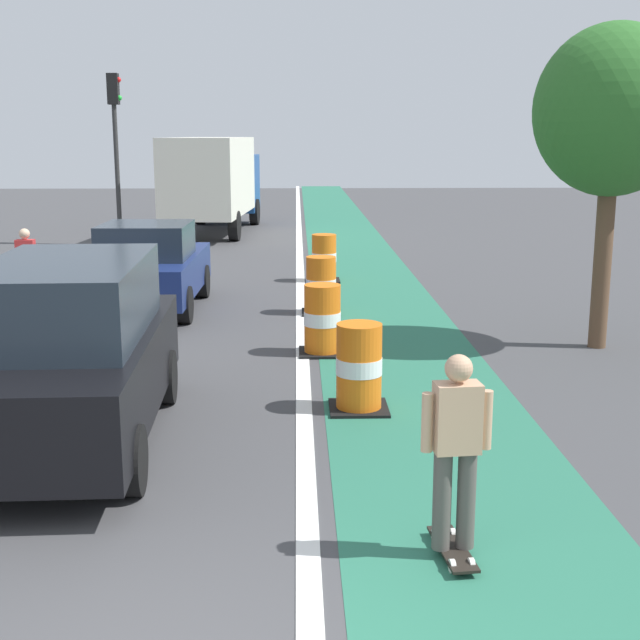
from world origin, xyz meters
TOP-DOWN VIEW (x-y plane):
  - bike_lane_strip at (2.40, 12.00)m, footprint 2.50×80.00m
  - lane_divider_stripe at (0.90, 12.00)m, footprint 0.20×80.00m
  - skateboarder_on_lane at (2.07, 1.84)m, footprint 0.57×0.82m
  - parked_suv_nearest at (-1.64, 4.54)m, footprint 2.04×4.66m
  - parked_sedan_second at (-2.02, 11.92)m, footprint 1.99×4.14m
  - traffic_barrel_front at (1.58, 5.64)m, footprint 0.73×0.73m
  - traffic_barrel_mid at (1.21, 8.43)m, footprint 0.73×0.73m
  - traffic_barrel_back at (1.28, 11.50)m, footprint 0.73×0.73m
  - traffic_barrel_far at (1.45, 15.15)m, footprint 0.73×0.73m
  - delivery_truck_down_block at (-2.00, 25.22)m, footprint 2.87×7.76m
  - traffic_light_corner at (-4.59, 21.99)m, footprint 0.41×0.32m
  - pedestrian_crossing at (-4.30, 11.75)m, footprint 0.34×0.20m
  - street_tree_sidewalk at (5.63, 8.75)m, footprint 2.40×2.40m

SIDE VIEW (x-z plane):
  - bike_lane_strip at x=2.40m, z-range 0.00..0.01m
  - lane_divider_stripe at x=0.90m, z-range 0.00..0.01m
  - traffic_barrel_front at x=1.58m, z-range -0.01..1.08m
  - traffic_barrel_mid at x=1.21m, z-range -0.01..1.08m
  - traffic_barrel_back at x=1.28m, z-range -0.01..1.08m
  - traffic_barrel_far at x=1.45m, z-range -0.01..1.08m
  - parked_sedan_second at x=-2.02m, z-range -0.02..1.68m
  - pedestrian_crossing at x=-4.30m, z-range 0.06..1.67m
  - skateboarder_on_lane at x=2.07m, z-range 0.07..1.76m
  - parked_suv_nearest at x=-1.64m, z-range 0.02..2.06m
  - delivery_truck_down_block at x=-2.00m, z-range 0.23..3.46m
  - traffic_light_corner at x=-4.59m, z-range 0.95..6.05m
  - street_tree_sidewalk at x=5.63m, z-range 1.17..6.17m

